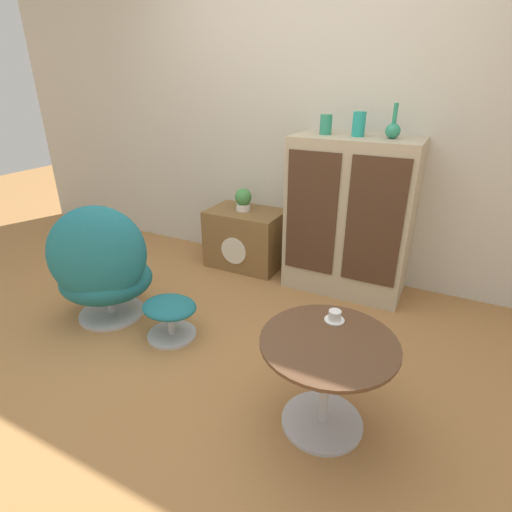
# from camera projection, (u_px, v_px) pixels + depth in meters

# --- Properties ---
(ground_plane) EXTENTS (12.00, 12.00, 0.00)m
(ground_plane) POSITION_uv_depth(u_px,v_px,m) (206.00, 361.00, 2.43)
(ground_plane) COLOR #A87542
(wall_back) EXTENTS (6.40, 0.06, 2.60)m
(wall_back) POSITION_uv_depth(u_px,v_px,m) (308.00, 115.00, 3.18)
(wall_back) COLOR beige
(wall_back) RESTS_ON ground_plane
(sideboard) EXTENTS (0.91, 0.48, 1.19)m
(sideboard) POSITION_uv_depth(u_px,v_px,m) (349.00, 217.00, 3.05)
(sideboard) COLOR tan
(sideboard) RESTS_ON ground_plane
(tv_console) EXTENTS (0.65, 0.45, 0.51)m
(tv_console) POSITION_uv_depth(u_px,v_px,m) (246.00, 238.00, 3.58)
(tv_console) COLOR brown
(tv_console) RESTS_ON ground_plane
(egg_chair) EXTENTS (0.85, 0.83, 0.87)m
(egg_chair) POSITION_uv_depth(u_px,v_px,m) (102.00, 268.00, 2.69)
(egg_chair) COLOR #B7B7BC
(egg_chair) RESTS_ON ground_plane
(ottoman) EXTENTS (0.37, 0.32, 0.27)m
(ottoman) POSITION_uv_depth(u_px,v_px,m) (170.00, 312.00, 2.59)
(ottoman) COLOR #B7B7BC
(ottoman) RESTS_ON ground_plane
(coffee_table) EXTENTS (0.63, 0.63, 0.50)m
(coffee_table) POSITION_uv_depth(u_px,v_px,m) (326.00, 370.00, 1.86)
(coffee_table) COLOR #B7B7BC
(coffee_table) RESTS_ON ground_plane
(vase_leftmost) EXTENTS (0.09, 0.09, 0.14)m
(vase_leftmost) POSITION_uv_depth(u_px,v_px,m) (326.00, 124.00, 2.88)
(vase_leftmost) COLOR #2D8E6B
(vase_leftmost) RESTS_ON sideboard
(vase_inner_left) EXTENTS (0.09, 0.09, 0.17)m
(vase_inner_left) POSITION_uv_depth(u_px,v_px,m) (359.00, 124.00, 2.78)
(vase_inner_left) COLOR teal
(vase_inner_left) RESTS_ON sideboard
(vase_inner_right) EXTENTS (0.10, 0.10, 0.23)m
(vase_inner_right) POSITION_uv_depth(u_px,v_px,m) (393.00, 129.00, 2.69)
(vase_inner_right) COLOR #2D8E6B
(vase_inner_right) RESTS_ON sideboard
(potted_plant) EXTENTS (0.15, 0.15, 0.19)m
(potted_plant) POSITION_uv_depth(u_px,v_px,m) (243.00, 199.00, 3.45)
(potted_plant) COLOR silver
(potted_plant) RESTS_ON tv_console
(teacup) EXTENTS (0.10, 0.10, 0.05)m
(teacup) POSITION_uv_depth(u_px,v_px,m) (335.00, 317.00, 1.93)
(teacup) COLOR white
(teacup) RESTS_ON coffee_table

